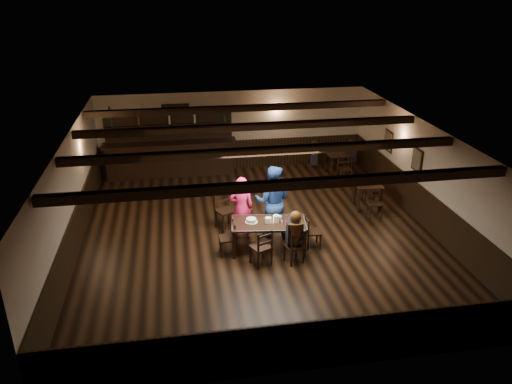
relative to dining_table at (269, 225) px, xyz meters
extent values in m
plane|color=black|center=(-0.12, 0.87, -0.68)|extent=(10.00, 10.00, 0.00)
cube|color=beige|center=(-0.12, 5.87, 0.67)|extent=(9.00, 0.02, 2.70)
cube|color=beige|center=(-0.12, -4.13, 0.67)|extent=(9.00, 0.02, 2.70)
cube|color=beige|center=(-4.62, 0.87, 0.67)|extent=(0.02, 10.00, 2.70)
cube|color=beige|center=(4.38, 0.87, 0.67)|extent=(0.02, 10.00, 2.70)
cube|color=silver|center=(-0.12, 0.87, 2.02)|extent=(9.00, 10.00, 0.02)
cube|color=black|center=(-0.12, 5.84, -0.18)|extent=(9.00, 0.04, 1.00)
cube|color=black|center=(-0.12, -4.10, -0.18)|extent=(9.00, 0.04, 1.00)
cube|color=black|center=(-4.59, 0.87, -0.18)|extent=(0.04, 10.00, 1.00)
cube|color=black|center=(4.35, 0.87, -0.18)|extent=(0.04, 10.00, 1.00)
cube|color=black|center=(-2.02, 5.84, 1.17)|extent=(0.90, 0.03, 1.00)
cube|color=black|center=(-2.02, 5.82, 1.17)|extent=(0.80, 0.02, 0.90)
cube|color=black|center=(4.35, 1.37, 0.92)|extent=(0.03, 0.55, 0.65)
cube|color=#72664C|center=(4.33, 1.37, 0.92)|extent=(0.02, 0.45, 0.55)
cube|color=black|center=(4.35, 3.27, 0.87)|extent=(0.03, 0.55, 0.65)
cube|color=#72664C|center=(4.33, 3.27, 0.87)|extent=(0.02, 0.45, 0.55)
cube|color=black|center=(-0.12, -2.13, 1.92)|extent=(8.90, 0.18, 0.18)
cube|color=black|center=(-0.12, -0.13, 1.92)|extent=(8.90, 0.18, 0.18)
cube|color=black|center=(-0.12, 1.87, 1.92)|extent=(8.90, 0.18, 0.18)
cube|color=black|center=(-0.12, 3.87, 1.92)|extent=(8.90, 0.18, 0.18)
cube|color=black|center=(-0.87, -0.27, -0.33)|extent=(0.07, 0.07, 0.71)
cube|color=black|center=(-0.77, 0.49, -0.33)|extent=(0.07, 0.07, 0.71)
cube|color=black|center=(0.77, -0.49, -0.33)|extent=(0.07, 0.07, 0.71)
cube|color=black|center=(0.87, 0.27, -0.33)|extent=(0.07, 0.07, 0.71)
cube|color=black|center=(0.00, 0.00, 0.04)|extent=(1.88, 1.12, 0.04)
cube|color=#A5A8AD|center=(0.06, 0.43, 0.04)|extent=(1.77, 0.26, 0.05)
cube|color=#A5A8AD|center=(-0.06, -0.43, 0.04)|extent=(1.77, 0.26, 0.05)
cube|color=#A5A8AD|center=(0.87, -0.12, 0.04)|extent=(0.15, 0.89, 0.05)
cube|color=#A5A8AD|center=(-0.87, 0.12, 0.04)|extent=(0.15, 0.89, 0.05)
cube|color=black|center=(-0.20, -0.40, -0.47)|extent=(0.05, 0.05, 0.43)
cube|color=black|center=(-0.07, -0.71, -0.47)|extent=(0.05, 0.05, 0.43)
cube|color=black|center=(-0.54, -0.54, -0.47)|extent=(0.05, 0.05, 0.43)
cube|color=black|center=(-0.40, -0.85, -0.47)|extent=(0.05, 0.05, 0.43)
cube|color=black|center=(-0.30, -0.63, -0.23)|extent=(0.55, 0.54, 0.04)
cube|color=black|center=(-0.23, -0.78, -0.01)|extent=(0.40, 0.20, 0.45)
cube|color=black|center=(-0.23, -0.78, -0.05)|extent=(0.34, 0.16, 0.05)
cube|color=black|center=(-0.23, -0.78, 0.13)|extent=(0.34, 0.16, 0.05)
cube|color=black|center=(0.58, -0.45, -0.49)|extent=(0.04, 0.04, 0.40)
cube|color=black|center=(0.68, -0.74, -0.49)|extent=(0.04, 0.04, 0.40)
cube|color=black|center=(0.27, -0.55, -0.49)|extent=(0.04, 0.04, 0.40)
cube|color=black|center=(0.37, -0.85, -0.49)|extent=(0.04, 0.04, 0.40)
cube|color=black|center=(0.48, -0.65, -0.27)|extent=(0.49, 0.47, 0.04)
cube|color=black|center=(0.53, -0.80, -0.06)|extent=(0.38, 0.15, 0.41)
cube|color=black|center=(0.53, -0.80, -0.10)|extent=(0.32, 0.13, 0.05)
cube|color=black|center=(0.53, -0.80, 0.06)|extent=(0.32, 0.13, 0.05)
cube|color=black|center=(-1.17, 0.13, -0.48)|extent=(0.03, 0.03, 0.40)
cube|color=black|center=(-0.85, 0.14, -0.48)|extent=(0.03, 0.03, 0.40)
cube|color=black|center=(-1.16, -0.21, -0.48)|extent=(0.03, 0.03, 0.40)
cube|color=black|center=(-0.84, -0.19, -0.48)|extent=(0.03, 0.03, 0.40)
cube|color=black|center=(-1.01, -0.03, -0.26)|extent=(0.39, 0.41, 0.04)
cube|color=black|center=(-0.85, -0.03, -0.05)|extent=(0.05, 0.40, 0.42)
cube|color=black|center=(-0.85, -0.03, -0.09)|extent=(0.03, 0.34, 0.05)
cube|color=black|center=(-0.85, -0.03, 0.08)|extent=(0.03, 0.34, 0.05)
cube|color=black|center=(1.25, -0.20, -0.49)|extent=(0.03, 0.03, 0.39)
cube|color=black|center=(0.94, -0.19, -0.49)|extent=(0.03, 0.03, 0.39)
cube|color=black|center=(1.26, 0.13, -0.49)|extent=(0.03, 0.03, 0.39)
cube|color=black|center=(0.95, 0.14, -0.49)|extent=(0.03, 0.03, 0.39)
cube|color=black|center=(1.10, -0.03, -0.28)|extent=(0.37, 0.39, 0.04)
cube|color=black|center=(0.95, -0.02, -0.07)|extent=(0.04, 0.38, 0.41)
cube|color=black|center=(0.95, -0.02, -0.11)|extent=(0.03, 0.33, 0.05)
cube|color=black|center=(0.95, -0.02, 0.05)|extent=(0.03, 0.33, 0.05)
cube|color=black|center=(-1.00, 1.06, -0.44)|extent=(0.05, 0.05, 0.49)
cube|color=black|center=(-1.16, 1.41, -0.44)|extent=(0.05, 0.05, 0.49)
cube|color=black|center=(-0.62, 1.23, -0.44)|extent=(0.05, 0.05, 0.49)
cube|color=black|center=(-0.79, 1.58, -0.44)|extent=(0.05, 0.05, 0.49)
cube|color=black|center=(-0.89, 1.32, -0.17)|extent=(0.63, 0.62, 0.05)
cube|color=black|center=(-0.97, 1.50, 0.09)|extent=(0.45, 0.24, 0.51)
cube|color=black|center=(-0.97, 1.50, 0.03)|extent=(0.38, 0.20, 0.06)
cube|color=black|center=(-0.97, 1.50, 0.24)|extent=(0.38, 0.20, 0.06)
imported|color=#F73B55|center=(-0.56, 0.74, 0.15)|extent=(0.63, 0.43, 1.66)
imported|color=navy|center=(0.24, 0.75, 0.26)|extent=(1.08, 0.94, 1.89)
cube|color=black|center=(0.48, -0.52, -0.16)|extent=(0.34, 0.34, 0.14)
cube|color=black|center=(0.48, -0.65, 0.09)|extent=(0.36, 0.21, 0.51)
cylinder|color=black|center=(0.48, -0.65, 0.32)|extent=(0.11, 0.36, 0.36)
sphere|color=#D8A384|center=(0.48, -0.65, 0.48)|extent=(0.22, 0.22, 0.22)
sphere|color=#331E0B|center=(0.48, -0.68, 0.49)|extent=(0.28, 0.28, 0.28)
cone|color=#331E0B|center=(0.48, -0.79, 0.06)|extent=(0.21, 0.21, 0.64)
cylinder|color=white|center=(-0.41, 0.08, 0.08)|extent=(0.30, 0.30, 0.01)
cylinder|color=white|center=(-0.41, 0.08, 0.12)|extent=(0.24, 0.24, 0.08)
cylinder|color=silver|center=(-0.41, 0.08, 0.10)|extent=(0.26, 0.26, 0.04)
cylinder|color=white|center=(-0.02, -0.02, 0.14)|extent=(0.15, 0.15, 0.14)
cylinder|color=white|center=(0.18, 0.00, 0.15)|extent=(0.15, 0.15, 0.17)
cylinder|color=#A5A8AD|center=(0.05, 0.06, 0.08)|extent=(0.05, 0.05, 0.03)
sphere|color=orange|center=(0.05, 0.06, 0.11)|extent=(0.03, 0.03, 0.03)
cylinder|color=silver|center=(0.29, -0.14, 0.11)|extent=(0.03, 0.03, 0.08)
cylinder|color=#A5A8AD|center=(0.36, -0.12, 0.11)|extent=(0.03, 0.03, 0.09)
cylinder|color=silver|center=(0.29, 0.06, 0.12)|extent=(0.07, 0.07, 0.11)
cube|color=maroon|center=(0.52, -0.16, 0.07)|extent=(0.34, 0.28, 0.00)
cube|color=#0D1342|center=(0.61, 0.09, 0.07)|extent=(0.32, 0.30, 0.00)
cube|color=black|center=(-2.27, 5.52, -0.13)|extent=(4.17, 0.60, 1.10)
cube|color=black|center=(-2.27, 5.52, 0.44)|extent=(4.37, 0.70, 0.05)
cube|color=black|center=(-2.27, 5.79, 0.42)|extent=(4.17, 0.10, 2.20)
cube|color=black|center=(-2.27, 5.69, 0.67)|extent=(4.07, 0.22, 0.03)
cube|color=black|center=(-2.27, 5.69, 1.02)|extent=(4.07, 0.22, 0.03)
cube|color=black|center=(-2.27, 5.69, 1.37)|extent=(4.07, 0.22, 0.03)
cube|color=black|center=(3.25, 1.92, 0.05)|extent=(0.81, 0.81, 0.04)
cube|color=black|center=(2.91, 1.65, -0.33)|extent=(0.05, 0.05, 0.71)
cube|color=black|center=(2.97, 2.26, -0.33)|extent=(0.05, 0.05, 0.71)
cube|color=black|center=(3.52, 1.59, -0.33)|extent=(0.05, 0.05, 0.71)
cube|color=black|center=(3.58, 2.20, -0.33)|extent=(0.05, 0.05, 0.71)
cube|color=black|center=(3.27, 4.66, 0.05)|extent=(0.82, 0.82, 0.04)
cube|color=black|center=(2.94, 4.32, -0.33)|extent=(0.05, 0.05, 0.71)
cube|color=black|center=(2.93, 5.00, -0.33)|extent=(0.05, 0.05, 0.71)
cube|color=black|center=(3.61, 4.32, -0.33)|extent=(0.05, 0.05, 0.71)
cube|color=black|center=(3.61, 5.00, -0.33)|extent=(0.05, 0.05, 0.71)
cube|color=black|center=(2.40, 4.57, 0.06)|extent=(0.32, 0.43, 0.55)
sphere|color=#D8A384|center=(2.40, 4.57, 0.43)|extent=(0.21, 0.21, 0.21)
sphere|color=black|center=(2.40, 4.57, 0.46)|extent=(0.22, 0.22, 0.22)
cube|color=black|center=(3.70, 4.64, 0.05)|extent=(0.26, 0.39, 0.53)
sphere|color=#D8A384|center=(3.70, 4.64, 0.41)|extent=(0.20, 0.20, 0.20)
sphere|color=black|center=(3.70, 4.64, 0.44)|extent=(0.21, 0.21, 0.21)
camera|label=1|loc=(-2.07, -10.48, 5.45)|focal=35.00mm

